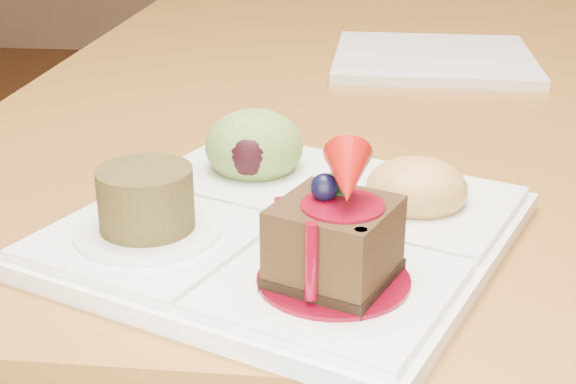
# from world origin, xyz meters

# --- Properties ---
(dining_table) EXTENTS (1.00, 1.80, 0.75)m
(dining_table) POSITION_xyz_m (0.00, 0.00, 0.68)
(dining_table) COLOR brown
(dining_table) RESTS_ON ground
(sampler_plate) EXTENTS (0.35, 0.35, 0.10)m
(sampler_plate) POSITION_xyz_m (-0.17, -0.75, 0.77)
(sampler_plate) COLOR white
(sampler_plate) RESTS_ON dining_table
(second_plate) EXTENTS (0.24, 0.24, 0.01)m
(second_plate) POSITION_xyz_m (-0.04, -0.24, 0.76)
(second_plate) COLOR white
(second_plate) RESTS_ON dining_table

